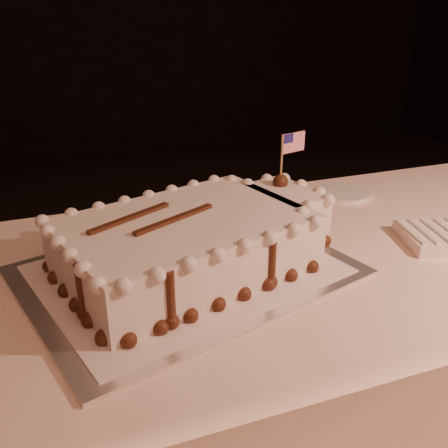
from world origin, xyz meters
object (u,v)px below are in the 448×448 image
object	(u,v)px
cake_board	(186,271)
side_plate	(344,193)
napkin_stack	(448,236)
banquet_table	(315,380)
sheet_cake	(199,239)

from	to	relation	value
cake_board	side_plate	world-z (taller)	side_plate
napkin_stack	side_plate	world-z (taller)	napkin_stack
banquet_table	cake_board	size ratio (longest dim) A/B	3.93
cake_board	sheet_cake	size ratio (longest dim) A/B	1.02
cake_board	banquet_table	bearing A→B (deg)	-15.89
cake_board	side_plate	bearing A→B (deg)	10.81
banquet_table	side_plate	size ratio (longest dim) A/B	16.01
banquet_table	sheet_cake	bearing A→B (deg)	177.99
cake_board	sheet_cake	world-z (taller)	sheet_cake
sheet_cake	napkin_stack	distance (m)	0.57
sheet_cake	napkin_stack	size ratio (longest dim) A/B	2.61
sheet_cake	napkin_stack	bearing A→B (deg)	-8.10
sheet_cake	side_plate	world-z (taller)	sheet_cake
cake_board	sheet_cake	xyz separation A→B (m)	(0.03, 0.01, 0.06)
napkin_stack	side_plate	size ratio (longest dim) A/B	1.53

